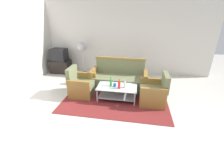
{
  "coord_description": "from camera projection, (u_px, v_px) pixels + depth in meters",
  "views": [
    {
      "loc": [
        0.48,
        -3.0,
        2.28
      ],
      "look_at": [
        -0.16,
        0.75,
        0.65
      ],
      "focal_mm": 24.27,
      "sensor_mm": 36.0,
      "label": 1
    }
  ],
  "objects": [
    {
      "name": "bottle_red",
      "position": [
        119.0,
        85.0,
        4.07
      ],
      "size": [
        0.07,
        0.07,
        0.28
      ],
      "color": "red",
      "rests_on": "coffee_table"
    },
    {
      "name": "cup",
      "position": [
        115.0,
        85.0,
        4.2
      ],
      "size": [
        0.08,
        0.08,
        0.1
      ],
      "primitive_type": "cylinder",
      "color": "#2659A5",
      "rests_on": "coffee_table"
    },
    {
      "name": "television",
      "position": [
        59.0,
        55.0,
        6.12
      ],
      "size": [
        0.62,
        0.48,
        0.48
      ],
      "rotation": [
        0.0,
        0.0,
        3.09
      ],
      "color": "black",
      "rests_on": "tv_stand"
    },
    {
      "name": "ground_plane",
      "position": [
        113.0,
        115.0,
        3.69
      ],
      "size": [
        14.0,
        14.0,
        0.0
      ],
      "primitive_type": "plane",
      "color": "beige"
    },
    {
      "name": "pedestal_fan",
      "position": [
        82.0,
        49.0,
        5.91
      ],
      "size": [
        0.36,
        0.36,
        1.27
      ],
      "color": "#2D2D33",
      "rests_on": "ground"
    },
    {
      "name": "wall_back",
      "position": [
        126.0,
        38.0,
        5.91
      ],
      "size": [
        6.52,
        0.12,
        2.8
      ],
      "color": "silver",
      "rests_on": "ground"
    },
    {
      "name": "bottle_green",
      "position": [
        111.0,
        82.0,
        4.23
      ],
      "size": [
        0.06,
        0.06,
        0.27
      ],
      "color": "#2D8C38",
      "rests_on": "coffee_table"
    },
    {
      "name": "coffee_table",
      "position": [
        117.0,
        91.0,
        4.27
      ],
      "size": [
        1.1,
        0.6,
        0.4
      ],
      "color": "silver",
      "rests_on": "rug"
    },
    {
      "name": "armchair_left",
      "position": [
        82.0,
        86.0,
        4.56
      ],
      "size": [
        0.71,
        0.77,
        0.85
      ],
      "rotation": [
        0.0,
        0.0,
        -1.56
      ],
      "color": "#6B704C",
      "rests_on": "rug"
    },
    {
      "name": "bottle_clear",
      "position": [
        125.0,
        84.0,
        4.13
      ],
      "size": [
        0.06,
        0.06,
        0.24
      ],
      "color": "silver",
      "rests_on": "coffee_table"
    },
    {
      "name": "tv_stand",
      "position": [
        61.0,
        66.0,
        6.31
      ],
      "size": [
        0.8,
        0.5,
        0.52
      ],
      "primitive_type": "cube",
      "color": "black",
      "rests_on": "ground"
    },
    {
      "name": "rug",
      "position": [
        116.0,
        97.0,
        4.47
      ],
      "size": [
        2.92,
        2.08,
        0.01
      ],
      "primitive_type": "cube",
      "color": "maroon",
      "rests_on": "ground"
    },
    {
      "name": "armchair_right",
      "position": [
        153.0,
        93.0,
        4.13
      ],
      "size": [
        0.7,
        0.76,
        0.85
      ],
      "rotation": [
        0.0,
        0.0,
        1.57
      ],
      "color": "#6B704C",
      "rests_on": "rug"
    },
    {
      "name": "couch",
      "position": [
        119.0,
        79.0,
        4.93
      ],
      "size": [
        1.82,
        0.79,
        0.96
      ],
      "rotation": [
        0.0,
        0.0,
        3.11
      ],
      "color": "#6B704C",
      "rests_on": "rug"
    }
  ]
}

